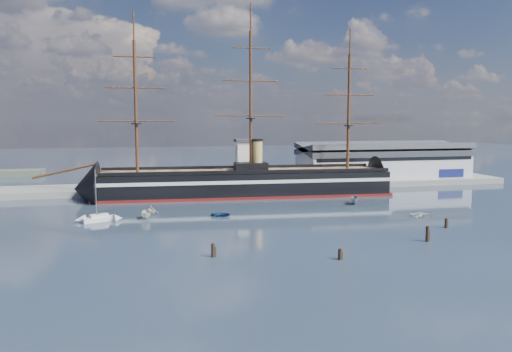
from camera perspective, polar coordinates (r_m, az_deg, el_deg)
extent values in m
plane|color=#212C3A|center=(134.76, 0.04, -3.55)|extent=(600.00, 600.00, 0.00)
cube|color=slate|center=(171.65, 0.53, -1.36)|extent=(180.00, 18.00, 2.00)
cube|color=#B7BABC|center=(191.60, 14.33, 1.37)|extent=(62.00, 20.00, 10.00)
cube|color=#3F4247|center=(191.19, 14.37, 3.04)|extent=(63.00, 21.00, 2.00)
cube|color=silver|center=(166.19, -1.56, 1.50)|extent=(4.00, 4.00, 14.00)
cube|color=#3F4247|center=(165.70, -1.57, 4.08)|extent=(5.00, 5.00, 1.00)
cube|color=black|center=(153.66, -1.32, -0.79)|extent=(88.84, 21.54, 7.00)
cube|color=silver|center=(153.51, -1.32, -0.35)|extent=(90.85, 21.91, 1.00)
cube|color=#5F1411|center=(154.17, -1.32, -2.14)|extent=(90.85, 21.87, 0.90)
cone|color=black|center=(151.20, -18.84, -1.38)|extent=(14.96, 16.53, 15.68)
cone|color=black|center=(169.44, 14.25, -0.41)|extent=(11.97, 16.34, 15.68)
cube|color=brown|center=(153.24, -1.33, 0.54)|extent=(88.76, 20.26, 0.40)
cube|color=black|center=(153.52, -0.60, 1.08)|extent=(10.36, 6.62, 2.50)
cylinder|color=tan|center=(153.68, 0.13, 2.39)|extent=(3.20, 3.20, 9.00)
cylinder|color=#381E0F|center=(151.24, -20.99, 0.56)|extent=(17.76, 1.82, 4.43)
cylinder|color=#381E0F|center=(149.15, -13.57, 7.58)|extent=(0.90, 0.90, 38.00)
cylinder|color=#381E0F|center=(152.91, -0.61, 8.48)|extent=(0.90, 0.90, 42.00)
cylinder|color=#381E0F|center=(162.86, 10.54, 7.20)|extent=(0.90, 0.90, 36.00)
cube|color=silver|center=(121.56, -17.49, -4.73)|extent=(7.89, 5.12, 1.02)
cube|color=silver|center=(121.40, -17.51, -4.35)|extent=(4.38, 3.13, 0.81)
cylinder|color=#B2B2B7|center=(120.58, -17.83, -1.88)|extent=(0.16, 0.16, 11.20)
imported|color=beige|center=(121.03, -12.44, -4.87)|extent=(6.49, 2.66, 2.55)
imported|color=navy|center=(122.36, -4.06, -4.61)|extent=(1.89, 3.15, 1.38)
imported|color=slate|center=(141.63, 11.20, -3.18)|extent=(6.91, 4.78, 2.60)
imported|color=silver|center=(127.26, -11.85, -4.30)|extent=(7.14, 4.92, 2.41)
imported|color=silver|center=(127.66, 18.40, -4.46)|extent=(2.20, 3.48, 1.51)
cylinder|color=black|center=(87.13, -4.93, -9.22)|extent=(0.64, 0.64, 3.10)
cylinder|color=black|center=(86.40, 9.57, -9.43)|extent=(0.64, 0.64, 2.62)
cylinder|color=black|center=(102.97, 18.97, -7.09)|extent=(0.64, 0.64, 3.73)
cylinder|color=black|center=(116.86, 20.89, -5.56)|extent=(0.64, 0.64, 2.84)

